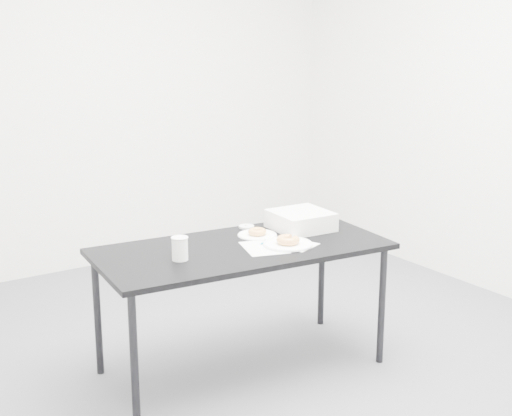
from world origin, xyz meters
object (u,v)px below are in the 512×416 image
pen (267,241)px  bakery_box (301,220)px  plate_near (288,244)px  donut_near (288,240)px  donut_far (257,232)px  scorecard (264,248)px  coffee_cup (180,248)px  table (242,256)px  plate_far (257,235)px

pen → bakery_box: bearing=-7.5°
plate_near → donut_near: size_ratio=2.13×
plate_near → donut_far: donut_far is taller
scorecard → pen: 0.10m
pen → coffee_cup: bearing=154.8°
table → donut_far: 0.22m
table → plate_far: 0.22m
scorecard → plate_far: (0.09, 0.20, 0.00)m
table → donut_near: 0.26m
pen → scorecard: bearing=-158.9°
scorecard → plate_far: size_ratio=1.21×
table → plate_near: 0.25m
donut_far → coffee_cup: (-0.55, -0.14, 0.04)m
pen → donut_near: bearing=-88.2°
donut_near → coffee_cup: size_ratio=1.03×
table → plate_far: bearing=39.0°
plate_far → bakery_box: bakery_box is taller
donut_near → donut_far: (-0.03, 0.24, -0.01)m
plate_far → table: bearing=-146.7°
plate_far → bakery_box: size_ratio=0.70×
coffee_cup → bakery_box: size_ratio=0.39×
table → scorecard: bearing=-41.9°
coffee_cup → bakery_box: coffee_cup is taller
bakery_box → plate_near: bearing=-135.5°
donut_near → bakery_box: size_ratio=0.40×
coffee_cup → donut_far: bearing=14.3°
pen → donut_far: (0.03, 0.13, 0.02)m
scorecard → coffee_cup: size_ratio=2.20×
table → donut_far: size_ratio=15.66×
plate_near → table: bearing=148.9°
pen → donut_near: (0.06, -0.11, 0.02)m
table → pen: 0.16m
pen → donut_far: donut_far is taller
coffee_cup → donut_near: bearing=-9.7°
bakery_box → coffee_cup: bearing=-168.7°
donut_near → bakery_box: bakery_box is taller
donut_near → bakery_box: 0.33m
plate_far → coffee_cup: coffee_cup is taller
scorecard → table: bearing=149.1°
donut_near → plate_far: donut_near is taller
plate_near → coffee_cup: bearing=170.3°
donut_near → plate_far: (-0.03, 0.24, -0.03)m
table → pen: pen is taller
table → plate_far: (0.17, 0.11, 0.06)m
plate_far → bakery_box: bearing=-5.3°
donut_far → coffee_cup: size_ratio=0.85×
pen → plate_near: same height
pen → plate_far: 0.13m
scorecard → plate_far: plate_far is taller
plate_near → coffee_cup: (-0.58, 0.10, 0.05)m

